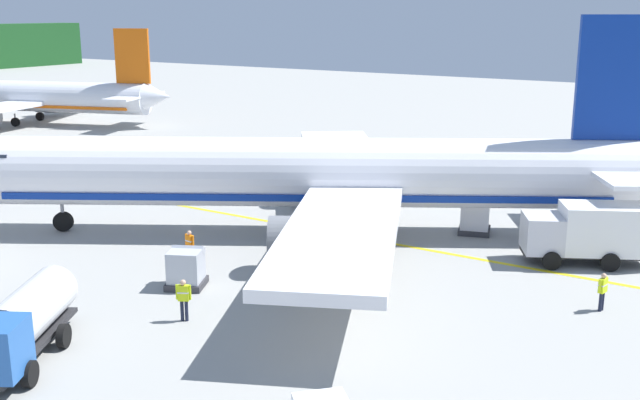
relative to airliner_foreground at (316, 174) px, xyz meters
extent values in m
cylinder|color=white|center=(-0.29, 0.49, 0.11)|extent=(21.48, 32.98, 3.80)
cube|color=white|center=(-7.16, -5.86, -0.56)|extent=(16.56, 10.97, 0.50)
cylinder|color=slate|center=(-5.71, -2.92, -1.76)|extent=(3.52, 3.87, 2.20)
cube|color=white|center=(8.61, 3.39, -0.56)|extent=(15.73, 13.35, 0.50)
cylinder|color=slate|center=(5.34, 3.55, -1.76)|extent=(3.52, 3.87, 2.20)
cube|color=navy|center=(8.05, -13.75, 5.26)|extent=(2.53, 3.98, 6.50)
cube|color=white|center=(8.05, -13.75, 0.51)|extent=(10.59, 8.02, 0.24)
cube|color=navy|center=(-0.29, 0.49, -0.94)|extent=(19.49, 29.78, 0.36)
cylinder|color=black|center=(-7.20, 12.29, -2.84)|extent=(0.86, 1.13, 1.10)
cylinder|color=gray|center=(-7.20, 12.29, -2.04)|extent=(0.20, 0.20, 0.50)
cylinder|color=black|center=(-1.77, -2.12, -2.84)|extent=(0.86, 1.13, 1.10)
cylinder|color=gray|center=(-1.77, -2.12, -2.04)|extent=(0.20, 0.20, 0.50)
cylinder|color=black|center=(2.71, 0.51, -2.84)|extent=(0.86, 1.13, 1.10)
cylinder|color=gray|center=(2.71, 0.51, -2.04)|extent=(0.20, 0.20, 0.50)
cylinder|color=silver|center=(18.10, 50.66, -0.36)|extent=(13.15, 30.57, 3.29)
cone|color=silver|center=(23.56, 34.59, -0.01)|extent=(3.54, 3.52, 2.80)
cube|color=silver|center=(26.15, 51.56, -0.94)|extent=(14.32, 9.58, 0.43)
cylinder|color=slate|center=(23.40, 52.27, -1.97)|extent=(2.69, 3.24, 1.90)
cube|color=#D8590C|center=(22.70, 37.13, 4.10)|extent=(1.52, 3.71, 5.63)
cube|color=silver|center=(22.70, 37.13, -0.01)|extent=(9.42, 5.52, 0.21)
cube|color=#D8590C|center=(18.10, 50.66, -1.27)|extent=(11.99, 27.56, 0.31)
cylinder|color=black|center=(16.39, 48.70, -2.91)|extent=(0.59, 1.00, 0.95)
cylinder|color=gray|center=(16.39, 48.70, -2.22)|extent=(0.17, 0.17, 0.43)
cylinder|color=black|center=(20.65, 50.15, -2.91)|extent=(0.59, 1.00, 0.95)
cylinder|color=gray|center=(20.65, 50.15, -2.22)|extent=(0.17, 0.17, 0.43)
cube|color=silver|center=(1.77, -12.06, -1.89)|extent=(2.78, 2.61, 1.80)
cube|color=#192333|center=(1.38, -11.30, -1.53)|extent=(1.68, 0.92, 0.94)
cube|color=white|center=(3.17, -14.75, -1.60)|extent=(3.93, 4.81, 2.37)
cube|color=#262628|center=(2.76, -13.95, -2.87)|extent=(4.17, 6.10, 0.16)
cylinder|color=black|center=(0.93, -12.83, -2.94)|extent=(0.66, 0.93, 0.90)
cylinder|color=black|center=(2.88, -11.82, -2.94)|extent=(0.66, 0.93, 0.90)
cylinder|color=black|center=(2.20, -15.26, -2.94)|extent=(0.66, 0.93, 0.90)
cylinder|color=black|center=(4.15, -14.24, -2.94)|extent=(0.66, 0.93, 0.90)
cylinder|color=silver|center=(-17.86, 0.94, -1.89)|extent=(4.82, 3.80, 1.80)
cube|color=#262628|center=(-18.64, 0.49, -2.87)|extent=(6.47, 4.59, 0.16)
cylinder|color=black|center=(-19.90, -1.49, -2.94)|extent=(0.92, 0.69, 0.90)
cylinder|color=black|center=(-17.31, -0.02, -2.94)|extent=(0.92, 0.69, 0.90)
cylinder|color=black|center=(-18.40, 1.89, -2.94)|extent=(0.92, 0.69, 0.90)
cube|color=#333338|center=(-10.16, 0.43, -3.24)|extent=(2.17, 2.17, 0.30)
cube|color=#B2B7C1|center=(-10.16, 0.43, -2.38)|extent=(1.91, 1.91, 1.42)
cube|color=#B2B7C1|center=(-9.70, 0.64, -1.82)|extent=(1.16, 1.56, 0.54)
cube|color=#333338|center=(4.81, -7.46, -3.24)|extent=(2.16, 2.16, 0.30)
cube|color=silver|center=(4.81, -7.46, -2.33)|extent=(1.91, 1.91, 1.52)
cube|color=silver|center=(5.31, -7.30, -1.72)|extent=(1.06, 1.65, 0.56)
cylinder|color=#191E33|center=(-7.66, 2.50, -2.97)|extent=(0.14, 0.14, 0.84)
cylinder|color=#191E33|center=(-7.70, 2.32, -2.97)|extent=(0.14, 0.14, 0.84)
cube|color=orange|center=(-7.68, 2.41, -2.23)|extent=(0.30, 0.47, 0.63)
cube|color=silver|center=(-7.68, 2.41, -2.20)|extent=(0.31, 0.49, 0.06)
sphere|color=tan|center=(-7.68, 2.41, -1.80)|extent=(0.23, 0.23, 0.23)
cylinder|color=orange|center=(-7.63, 2.68, -2.20)|extent=(0.09, 0.09, 0.60)
cylinder|color=orange|center=(-7.73, 2.15, -2.20)|extent=(0.09, 0.09, 0.60)
cylinder|color=#191E33|center=(-3.17, -15.99, -2.99)|extent=(0.14, 0.14, 0.81)
cylinder|color=#191E33|center=(-2.99, -16.03, -2.99)|extent=(0.14, 0.14, 0.81)
cube|color=#CCE519|center=(-3.08, -16.01, -2.28)|extent=(0.48, 0.31, 0.61)
cube|color=silver|center=(-3.08, -16.01, -2.25)|extent=(0.49, 0.33, 0.06)
sphere|color=tan|center=(-3.08, -16.01, -1.87)|extent=(0.22, 0.22, 0.22)
cylinder|color=#CCE519|center=(-3.34, -15.95, -2.25)|extent=(0.09, 0.09, 0.58)
cylinder|color=#CCE519|center=(-2.82, -16.07, -2.25)|extent=(0.09, 0.09, 0.58)
cylinder|color=#191E33|center=(-13.06, -2.19, -2.96)|extent=(0.14, 0.14, 0.87)
cylinder|color=#191E33|center=(-13.14, -2.03, -2.96)|extent=(0.14, 0.14, 0.87)
cube|color=#CCE519|center=(-13.10, -2.11, -2.20)|extent=(0.40, 0.49, 0.65)
cube|color=silver|center=(-13.10, -2.11, -2.17)|extent=(0.41, 0.51, 0.06)
sphere|color=tan|center=(-13.10, -2.11, -1.76)|extent=(0.23, 0.23, 0.23)
cylinder|color=#CCE519|center=(-12.97, -2.35, -2.17)|extent=(0.09, 0.09, 0.62)
cylinder|color=#CCE519|center=(-13.22, -1.87, -2.17)|extent=(0.09, 0.09, 0.62)
cube|color=yellow|center=(0.57, -4.51, -3.39)|extent=(0.30, 60.00, 0.01)
camera|label=1|loc=(-33.94, -21.70, 8.71)|focal=42.23mm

